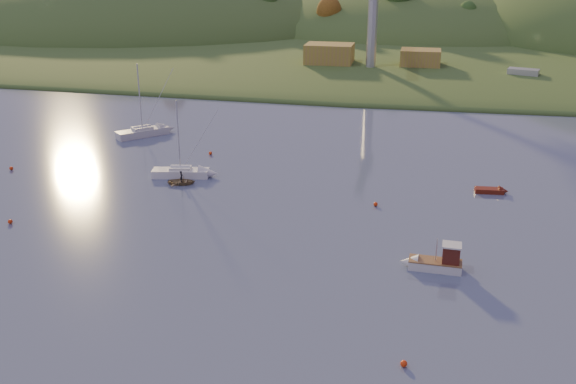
% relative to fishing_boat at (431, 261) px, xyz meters
% --- Properties ---
extents(far_shore, '(620.00, 220.00, 1.50)m').
position_rel_fishing_boat_xyz_m(far_shore, '(-16.08, 203.11, -0.79)').
color(far_shore, '#29491D').
rests_on(far_shore, ground).
extents(shore_slope, '(640.00, 150.00, 7.00)m').
position_rel_fishing_boat_xyz_m(shore_slope, '(-16.08, 138.11, -0.79)').
color(shore_slope, '#29491D').
rests_on(shore_slope, ground).
extents(hill_left_far, '(120.00, 100.00, 32.00)m').
position_rel_fishing_boat_xyz_m(hill_left_far, '(-176.08, 188.11, -0.79)').
color(hill_left_far, '#29491D').
rests_on(hill_left_far, ground).
extents(hill_left, '(170.00, 140.00, 44.00)m').
position_rel_fishing_boat_xyz_m(hill_left, '(-106.08, 173.11, -0.79)').
color(hill_left, '#29491D').
rests_on(hill_left, ground).
extents(hill_center, '(140.00, 120.00, 36.00)m').
position_rel_fishing_boat_xyz_m(hill_center, '(-6.08, 183.11, -0.79)').
color(hill_center, '#29491D').
rests_on(hill_center, ground).
extents(hillside_trees, '(280.00, 50.00, 32.00)m').
position_rel_fishing_boat_xyz_m(hillside_trees, '(-16.08, 158.11, -0.79)').
color(hillside_trees, '#274F1C').
rests_on(hillside_trees, ground).
extents(wharf, '(42.00, 16.00, 2.40)m').
position_rel_fishing_boat_xyz_m(wharf, '(-11.08, 95.11, 0.41)').
color(wharf, slate).
rests_on(wharf, ground).
extents(shed_west, '(11.00, 8.00, 4.80)m').
position_rel_fishing_boat_xyz_m(shed_west, '(-24.08, 96.11, 4.01)').
color(shed_west, olive).
rests_on(shed_west, wharf).
extents(shed_east, '(9.00, 7.00, 4.00)m').
position_rel_fishing_boat_xyz_m(shed_east, '(-3.08, 97.11, 3.61)').
color(shed_east, olive).
rests_on(shed_east, wharf).
extents(dock_crane, '(3.20, 28.00, 20.30)m').
position_rel_fishing_boat_xyz_m(dock_crane, '(-14.08, 91.50, 16.38)').
color(dock_crane, '#B7B7BC').
rests_on(dock_crane, wharf).
extents(fishing_boat, '(5.70, 1.99, 3.59)m').
position_rel_fishing_boat_xyz_m(fishing_boat, '(0.00, 0.00, 0.00)').
color(fishing_boat, silver).
rests_on(fishing_boat, ground).
extents(sailboat_near, '(7.44, 7.69, 11.42)m').
position_rel_fishing_boat_xyz_m(sailboat_near, '(-44.92, 36.76, -0.05)').
color(sailboat_near, silver).
rests_on(sailboat_near, ground).
extents(sailboat_far, '(7.55, 3.47, 10.10)m').
position_rel_fishing_boat_xyz_m(sailboat_far, '(-31.97, 19.60, -0.12)').
color(sailboat_far, white).
rests_on(sailboat_far, ground).
extents(canoe, '(3.87, 3.12, 0.71)m').
position_rel_fishing_boat_xyz_m(canoe, '(-30.81, 16.92, -0.44)').
color(canoe, '#A08658').
rests_on(canoe, ground).
extents(paddler, '(0.47, 0.62, 1.51)m').
position_rel_fishing_boat_xyz_m(paddler, '(-30.81, 16.92, -0.04)').
color(paddler, black).
rests_on(paddler, ground).
extents(red_tender, '(4.06, 1.66, 1.35)m').
position_rel_fishing_boat_xyz_m(red_tender, '(7.62, 21.94, -0.51)').
color(red_tender, '#5D1A0D').
rests_on(red_tender, ground).
extents(work_vessel, '(15.68, 9.11, 3.80)m').
position_rel_fishing_boat_xyz_m(work_vessel, '(18.92, 91.11, 0.56)').
color(work_vessel, slate).
rests_on(work_vessel, ground).
extents(buoy_0, '(0.50, 0.50, 0.50)m').
position_rel_fishing_boat_xyz_m(buoy_0, '(-1.80, -15.60, -0.54)').
color(buoy_0, red).
rests_on(buoy_0, ground).
extents(buoy_1, '(0.50, 0.50, 0.50)m').
position_rel_fishing_boat_xyz_m(buoy_1, '(-6.29, 14.57, -0.54)').
color(buoy_1, red).
rests_on(buoy_1, ground).
extents(buoy_2, '(0.50, 0.50, 0.50)m').
position_rel_fishing_boat_xyz_m(buoy_2, '(-55.20, 17.39, -0.54)').
color(buoy_2, red).
rests_on(buoy_2, ground).
extents(buoy_3, '(0.50, 0.50, 0.50)m').
position_rel_fishing_boat_xyz_m(buoy_3, '(-31.26, 29.55, -0.54)').
color(buoy_3, red).
rests_on(buoy_3, ground).
extents(buoy_4, '(0.50, 0.50, 0.50)m').
position_rel_fishing_boat_xyz_m(buoy_4, '(-44.41, 1.26, -0.54)').
color(buoy_4, red).
rests_on(buoy_4, ground).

